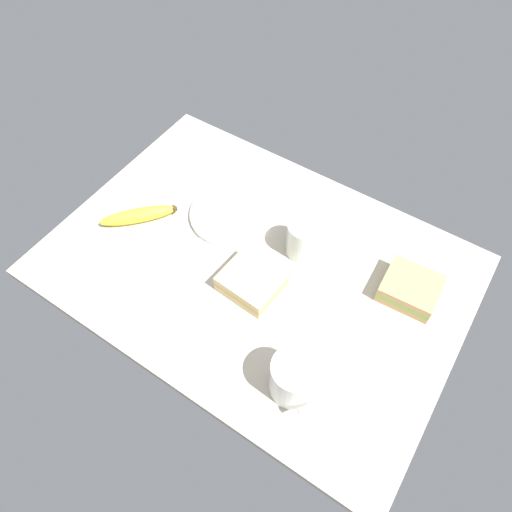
# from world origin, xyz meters

# --- Properties ---
(tabletop) EXTENTS (0.90, 0.64, 0.02)m
(tabletop) POSITION_xyz_m (0.00, 0.00, 0.01)
(tabletop) COLOR #BCB29E
(tabletop) RESTS_ON ground
(plate_of_food) EXTENTS (0.19, 0.19, 0.01)m
(plate_of_food) POSITION_xyz_m (0.13, -0.08, 0.03)
(plate_of_food) COLOR white
(plate_of_food) RESTS_ON tabletop
(coffee_mug_black) EXTENTS (0.11, 0.10, 0.10)m
(coffee_mug_black) POSITION_xyz_m (-0.21, 0.20, 0.07)
(coffee_mug_black) COLOR white
(coffee_mug_black) RESTS_ON tabletop
(sandwich_main) EXTENTS (0.13, 0.12, 0.04)m
(sandwich_main) POSITION_xyz_m (-0.03, 0.06, 0.04)
(sandwich_main) COLOR beige
(sandwich_main) RESTS_ON tabletop
(sandwich_side) EXTENTS (0.12, 0.11, 0.04)m
(sandwich_side) POSITION_xyz_m (-0.31, -0.11, 0.04)
(sandwich_side) COLOR tan
(sandwich_side) RESTS_ON tabletop
(glass_of_milk) EXTENTS (0.07, 0.07, 0.09)m
(glass_of_milk) POSITION_xyz_m (-0.07, -0.09, 0.06)
(glass_of_milk) COLOR silver
(glass_of_milk) RESTS_ON tabletop
(banana) EXTENTS (0.15, 0.16, 0.04)m
(banana) POSITION_xyz_m (0.30, 0.05, 0.04)
(banana) COLOR yellow
(banana) RESTS_ON tabletop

